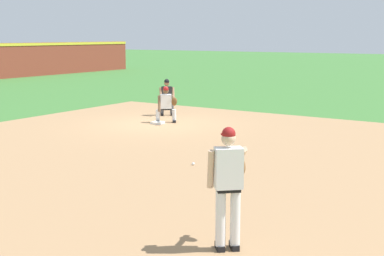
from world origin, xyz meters
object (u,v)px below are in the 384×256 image
Objects in this scene: baseball at (193,164)px; pitcher at (229,181)px; first_base_bag at (158,123)px; umpire at (167,96)px; first_baseman at (167,103)px.

pitcher is (-4.11, -3.30, 1.02)m from baseball.
first_base_bag is at bearing 42.00° from pitcher.
first_base_bag is 2.25m from umpire.
baseball is 0.06× the size of first_baseman.
first_baseman is (0.39, -0.11, 0.69)m from first_base_bag.
umpire is at bearing 26.86° from first_base_bag.
pitcher is at bearing -138.00° from first_base_bag.
baseball is at bearing -139.72° from umpire.
first_base_bag is at bearing 163.71° from first_baseman.
first_baseman is 1.85m from umpire.
umpire is (6.39, 5.41, 0.76)m from baseball.
umpire reaches higher than first_baseman.
pitcher is at bearing -139.68° from first_baseman.
baseball is at bearing 38.71° from pitcher.
pitcher is at bearing -140.33° from umpire.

